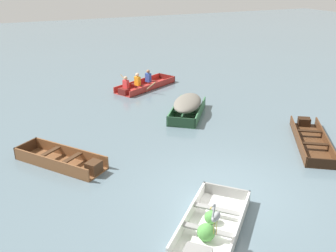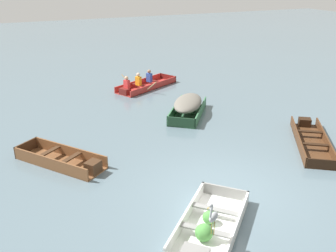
# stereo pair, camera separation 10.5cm
# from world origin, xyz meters

# --- Properties ---
(ground_plane) EXTENTS (80.00, 80.00, 0.00)m
(ground_plane) POSITION_xyz_m (0.00, 0.00, 0.00)
(ground_plane) COLOR slate
(dinghy_white_foreground) EXTENTS (2.83, 2.82, 0.44)m
(dinghy_white_foreground) POSITION_xyz_m (-1.18, -1.36, 0.14)
(dinghy_white_foreground) COLOR white
(dinghy_white_foreground) RESTS_ON ground
(skiff_dark_varnish_near_moored) EXTENTS (2.80, 3.52, 0.34)m
(skiff_dark_varnish_near_moored) POSITION_xyz_m (4.45, 1.44, 0.11)
(skiff_dark_varnish_near_moored) COLOR #4C2D19
(skiff_dark_varnish_near_moored) RESTS_ON ground
(skiff_wooden_brown_mid_moored) EXTENTS (2.55, 2.93, 0.40)m
(skiff_wooden_brown_mid_moored) POSITION_xyz_m (-3.65, 3.28, 0.14)
(skiff_wooden_brown_mid_moored) COLOR brown
(skiff_wooden_brown_mid_moored) RESTS_ON ground
(skiff_green_far_moored) EXTENTS (2.57, 2.90, 0.76)m
(skiff_green_far_moored) POSITION_xyz_m (1.76, 5.58, 0.44)
(skiff_green_far_moored) COLOR #387047
(skiff_green_far_moored) RESTS_ON ground
(rowboat_red_with_crew) EXTENTS (3.59, 2.62, 0.89)m
(rowboat_red_with_crew) POSITION_xyz_m (1.38, 9.83, 0.19)
(rowboat_red_with_crew) COLOR #AD2D28
(rowboat_red_with_crew) RESTS_ON ground
(heron_on_dinghy) EXTENTS (0.42, 0.32, 0.84)m
(heron_on_dinghy) POSITION_xyz_m (-1.42, -1.92, 0.90)
(heron_on_dinghy) COLOR olive
(heron_on_dinghy) RESTS_ON dinghy_white_foreground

